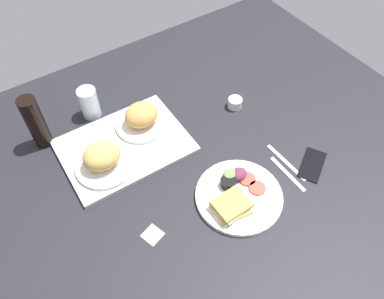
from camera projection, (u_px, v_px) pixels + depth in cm
name	position (u px, v px, depth cm)	size (l,w,h in cm)	color
ground_plane	(192.00, 167.00, 135.27)	(190.00, 150.00, 3.00)	black
serving_tray	(125.00, 146.00, 138.36)	(45.00, 33.00, 1.60)	#B2B2AD
bread_plate_near	(103.00, 159.00, 128.44)	(20.55, 20.55, 10.19)	white
bread_plate_far	(141.00, 118.00, 140.43)	(19.81, 19.81, 9.98)	white
plate_with_salad	(237.00, 195.00, 124.33)	(28.90, 28.90, 5.40)	white
drinking_glass	(89.00, 103.00, 144.45)	(7.17, 7.17, 12.47)	silver
soda_bottle	(36.00, 122.00, 132.02)	(6.40, 6.40, 21.57)	black
espresso_cup	(235.00, 103.00, 150.42)	(5.60, 5.60, 4.00)	silver
fork	(288.00, 174.00, 131.32)	(17.00, 1.40, 0.50)	#B7B7BC
knife	(286.00, 162.00, 134.42)	(19.00, 1.40, 0.50)	#B7B7BC
cell_phone	(312.00, 164.00, 133.60)	(14.40, 7.20, 0.80)	black
sticky_note	(153.00, 235.00, 117.30)	(5.60, 5.60, 0.12)	pink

